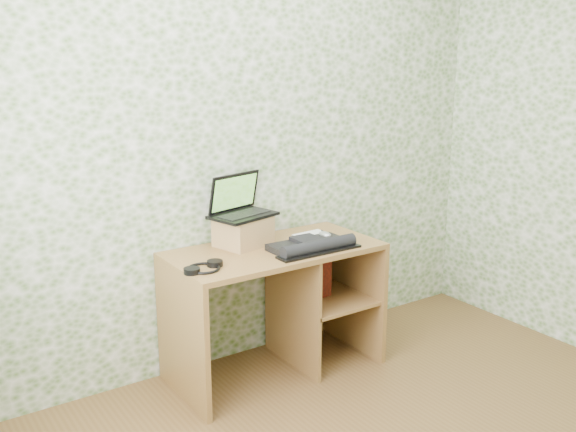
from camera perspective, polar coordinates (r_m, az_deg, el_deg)
wall_back at (r=3.75m, az=-3.84°, el=6.36°), size 3.50×0.00×3.50m
desk at (r=3.76m, az=-0.43°, el=-6.48°), size 1.20×0.60×0.75m
riser at (r=3.65m, az=-3.99°, el=-1.35°), size 0.33×0.30×0.17m
laptop at (r=3.65m, az=-4.33°, el=0.90°), size 0.40×0.33×0.24m
keyboard at (r=3.58m, az=2.15°, el=-2.62°), size 0.52×0.26×0.07m
headphones at (r=3.28m, az=-7.51°, el=-4.58°), size 0.23×0.21×0.03m
notepad at (r=3.79m, az=2.88°, el=-1.97°), size 0.22×0.30×0.01m
mouse at (r=3.75m, az=3.29°, el=-1.80°), size 0.07×0.10×0.03m
pen at (r=3.85m, az=3.31°, el=-1.54°), size 0.05×0.13×0.01m
red_box at (r=3.83m, az=2.24°, el=-5.37°), size 0.23×0.09×0.28m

